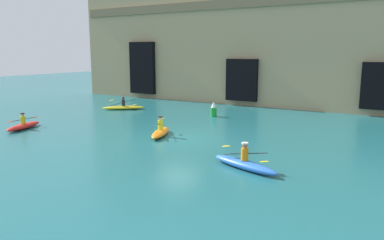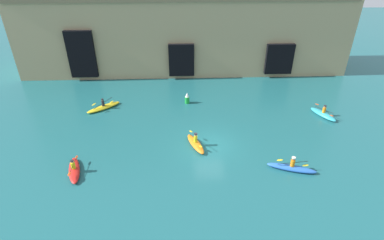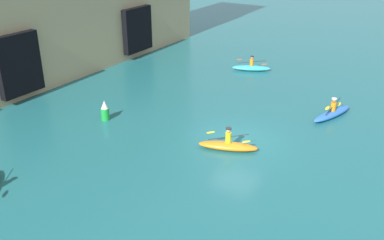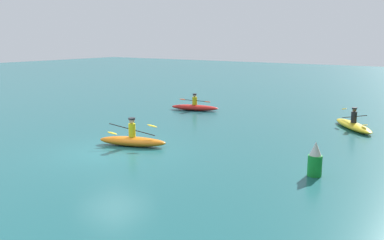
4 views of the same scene
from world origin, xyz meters
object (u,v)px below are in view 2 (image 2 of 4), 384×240
Objects in this scene: kayak_cyan at (323,114)px; marker_buoy at (187,98)px; kayak_orange at (196,143)px; kayak_red at (74,170)px; kayak_yellow at (104,107)px; kayak_blue at (292,167)px.

kayak_cyan is 13.26m from marker_buoy.
kayak_orange reaches higher than kayak_cyan.
kayak_red is at bearing -128.51° from marker_buoy.
kayak_yellow is 0.93× the size of kayak_blue.
kayak_red is at bearing 16.76° from kayak_blue.
kayak_red is 13.48m from marker_buoy.
marker_buoy is (8.39, 10.54, 0.32)m from kayak_red.
kayak_cyan reaches higher than kayak_red.
kayak_red is 2.69× the size of marker_buoy.
kayak_cyan is at bearing 133.98° from kayak_yellow.
kayak_orange is 2.59× the size of marker_buoy.
kayak_yellow is 8.40m from marker_buoy.
kayak_cyan is 0.86× the size of kayak_blue.
kayak_blue is at bearing 119.07° from kayak_cyan.
kayak_cyan is (21.20, -2.38, 0.05)m from kayak_yellow.
kayak_cyan is at bearing -107.68° from kayak_blue.
marker_buoy is at bearing -55.81° from kayak_red.
kayak_orange is at bearing -7.66° from kayak_blue.
kayak_orange is (8.87, 2.89, 0.03)m from kayak_red.
kayak_red is 0.89× the size of kayak_blue.
kayak_red is 1.04× the size of kayak_orange.
kayak_yellow is 21.33m from kayak_cyan.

